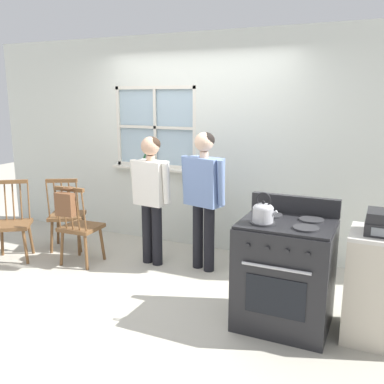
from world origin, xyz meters
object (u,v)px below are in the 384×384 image
Objects in this scene: chair_center_cluster at (12,224)px; side_counter at (382,287)px; kettle at (263,212)px; potted_plant at (147,162)px; stove at (285,273)px; chair_by_window at (80,228)px; handbag at (65,204)px; person_teen_center at (204,187)px; chair_near_wall at (67,216)px; person_elderly_left at (151,188)px.

chair_center_cluster reaches higher than side_counter.
potted_plant is at bearing 141.82° from kettle.
chair_center_cluster is 0.88× the size of stove.
chair_by_window and handbag have the same top height.
potted_plant is 0.98× the size of handbag.
person_teen_center reaches higher than chair_by_window.
stove reaches higher than chair_near_wall.
kettle reaches higher than chair_by_window.
person_elderly_left is at bearing -56.93° from potted_plant.
stove reaches higher than chair_center_cluster.
chair_by_window is at bearing 167.47° from kettle.
kettle is 2.33m from handbag.
chair_by_window is 0.86m from chair_center_cluster.
kettle is at bearing -39.41° from chair_center_cluster.
chair_by_window is at bearing -18.65° from chair_center_cluster.
person_teen_center is 5.21× the size of potted_plant.
potted_plant is (-1.09, 0.63, 0.13)m from person_teen_center.
person_elderly_left is (1.24, 0.03, 0.48)m from chair_near_wall.
stove reaches higher than side_counter.
person_elderly_left is at bearing 156.90° from stove.
person_teen_center is at bearing 26.36° from handbag.
potted_plant reaches higher than stove.
chair_center_cluster is at bearing -153.19° from person_elderly_left.
person_elderly_left is at bearing 153.21° from chair_near_wall.
chair_by_window is at bearing 92.33° from handbag.
stove is 4.39× the size of kettle.
person_teen_center is (1.38, 0.44, 0.52)m from chair_by_window.
person_elderly_left is 0.62m from person_teen_center.
stove is 3.53× the size of handbag.
chair_near_wall is at bearing 170.61° from side_counter.
person_elderly_left is 0.97m from handbag.
side_counter is at bearing 142.64° from chair_near_wall.
person_elderly_left reaches higher than kettle.
chair_center_cluster is (-0.83, -0.23, 0.00)m from chair_by_window.
kettle is at bearing -38.18° from potted_plant.
chair_by_window and chair_center_cluster have the same top height.
kettle is at bearing -6.93° from handbag.
potted_plant is 0.33× the size of side_counter.
chair_by_window is at bearing 174.91° from side_counter.
chair_center_cluster is 3.10× the size of handbag.
potted_plant reaches higher than kettle.
potted_plant is at bearing 77.69° from handbag.
stove is 2.70m from potted_plant.
person_teen_center is at bearing 155.68° from chair_near_wall.
person_teen_center is at bearing 143.21° from stove.
chair_near_wall is 1.26m from potted_plant.
chair_center_cluster is at bearing 179.84° from handbag.
chair_center_cluster is 1.06× the size of side_counter.
kettle reaches higher than chair_center_cluster.
person_teen_center is at bearing -17.24° from chair_center_cluster.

